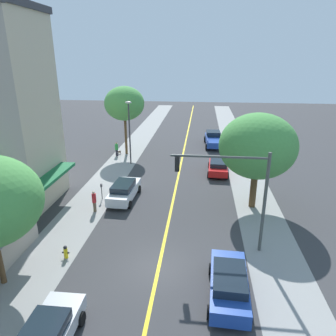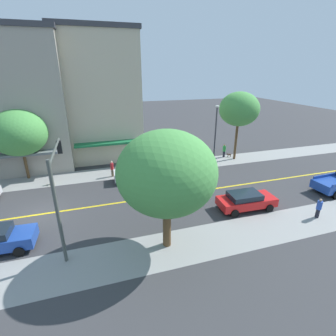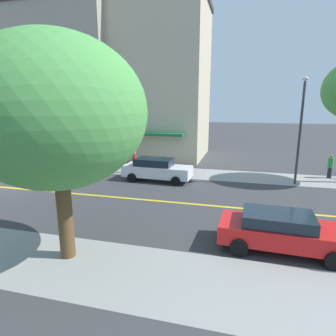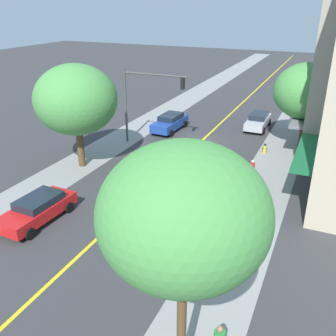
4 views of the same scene
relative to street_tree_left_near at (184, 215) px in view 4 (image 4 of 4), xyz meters
name	(u,v)px [view 4 (image 4 of 4)]	position (x,y,z in m)	size (l,w,h in m)	color
ground_plane	(200,142)	(6.99, -21.60, -6.20)	(140.00, 140.00, 0.00)	#38383A
sidewalk_left	(280,154)	(0.12, -21.60, -6.19)	(3.48, 126.00, 0.01)	gray
sidewalk_right	(132,132)	(13.86, -21.60, -6.19)	(3.48, 126.00, 0.01)	gray
road_centerline_stripe	(200,142)	(6.99, -21.60, -6.20)	(0.20, 126.00, 0.00)	yellow
street_tree_left_near	(184,215)	(0.00, 0.00, 0.00)	(4.71, 4.71, 8.22)	brown
street_tree_right_corner	(76,100)	(13.43, -13.09, -1.15)	(5.86, 5.86, 7.55)	brown
street_tree_left_far	(307,91)	(-1.10, -23.75, -1.40)	(5.29, 5.29, 7.06)	brown
fire_hydrant	(265,148)	(1.33, -21.31, -5.79)	(0.44, 0.24, 0.83)	yellow
parking_meter	(246,185)	(0.97, -13.07, -5.29)	(0.12, 0.18, 1.38)	#4C4C51
traffic_light_mast	(144,94)	(11.25, -19.23, -1.84)	(5.71, 0.32, 6.38)	#474C47
street_lamp	(186,206)	(1.34, -3.64, -1.93)	(0.70, 0.36, 6.98)	#38383D
red_sedan_right_curb	(38,209)	(11.01, -5.66, -5.43)	(2.25, 4.71, 1.42)	red
silver_sedan_left_curb	(258,121)	(3.22, -27.64, -5.42)	(1.98, 4.76, 1.46)	#B7BABF
blue_sedan_right_curb	(170,122)	(10.78, -23.53, -5.38)	(2.19, 4.81, 1.55)	#1E429E
white_sedan_left_curb	(216,181)	(2.89, -12.96, -5.37)	(2.12, 4.85, 1.59)	silver
pedestrian_red_shirt	(252,171)	(1.10, -15.31, -5.28)	(0.32, 0.32, 1.73)	brown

